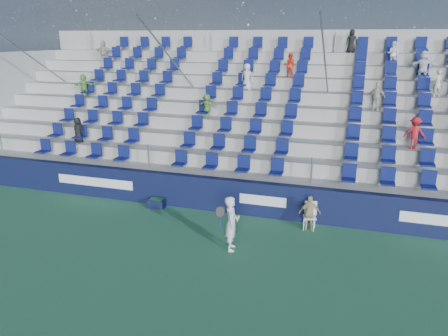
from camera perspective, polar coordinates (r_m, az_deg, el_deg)
name	(u,v)px	position (r m, az deg, el deg)	size (l,w,h in m)	color
ground	(188,251)	(12.79, -4.73, -10.73)	(70.00, 70.00, 0.00)	#31734D
sponsor_wall	(222,195)	(15.25, -0.31, -3.53)	(24.00, 0.32, 1.20)	#0F1437
grandstand	(257,125)	(19.58, 4.28, 5.66)	(24.00, 8.17, 6.63)	#A0A19B
tennis_player	(231,223)	(12.50, 0.95, -7.23)	(0.69, 0.67, 1.61)	silver
line_judge_chair	(310,213)	(14.23, 11.18, -5.82)	(0.47, 0.49, 0.89)	white
line_judge	(310,213)	(14.07, 11.13, -5.78)	(0.67, 0.28, 1.15)	tan
ball_bin	(157,203)	(15.89, -8.78, -4.50)	(0.61, 0.42, 0.34)	black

